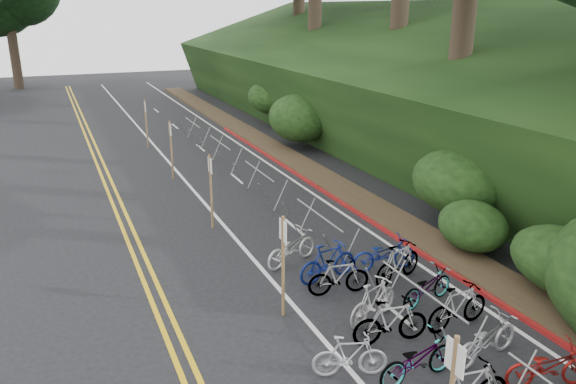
% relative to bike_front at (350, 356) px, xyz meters
% --- Properties ---
extents(road_markings, '(7.47, 80.00, 0.01)m').
position_rel_bike_front_xyz_m(road_markings, '(-0.27, 7.74, -0.45)').
color(road_markings, gold).
rests_on(road_markings, ground).
extents(red_curb, '(0.25, 28.00, 0.10)m').
position_rel_bike_front_xyz_m(red_curb, '(4.80, 9.64, -0.40)').
color(red_curb, maroon).
rests_on(red_curb, ground).
extents(embankment, '(14.30, 48.14, 9.11)m').
position_rel_bike_front_xyz_m(embankment, '(12.06, 16.68, 2.11)').
color(embankment, black).
rests_on(embankment, ground).
extents(bike_racks_rest, '(1.14, 23.00, 1.17)m').
position_rel_bike_front_xyz_m(bike_racks_rest, '(2.10, 10.64, 0.40)').
color(bike_racks_rest, gray).
rests_on(bike_racks_rest, ground).
extents(signposts_rest, '(0.08, 18.40, 2.50)m').
position_rel_bike_front_xyz_m(signposts_rest, '(-0.30, 11.64, 0.98)').
color(signposts_rest, brown).
rests_on(signposts_rest, ground).
extents(bike_front, '(0.90, 1.56, 0.91)m').
position_rel_bike_front_xyz_m(bike_front, '(0.00, 0.00, 0.00)').
color(bike_front, '#9E9EA3').
rests_on(bike_front, ground).
extents(bike_valet, '(3.47, 12.48, 1.09)m').
position_rel_bike_front_xyz_m(bike_valet, '(2.20, -0.19, 0.04)').
color(bike_valet, maroon).
rests_on(bike_valet, ground).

